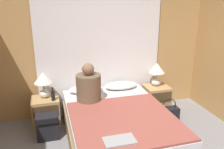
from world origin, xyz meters
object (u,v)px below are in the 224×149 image
(nightstand_left, at_px, (46,112))
(person_left_in_bed, at_px, (89,87))
(backpack_on_floor, at_px, (48,125))
(pillow_left, at_px, (86,89))
(lamp_left, at_px, (43,81))
(pillow_right, at_px, (121,85))
(laptop_on_bed, at_px, (119,140))
(bed, at_px, (118,127))
(handbag_on_floor, at_px, (168,114))
(nightstand_right, at_px, (156,98))
(beer_bottle_on_left_stand, at_px, (53,95))
(lamp_right, at_px, (157,71))

(nightstand_left, relative_size, person_left_in_bed, 0.78)
(backpack_on_floor, bearing_deg, person_left_in_bed, 6.33)
(backpack_on_floor, bearing_deg, pillow_left, 33.46)
(lamp_left, height_order, pillow_right, lamp_left)
(nightstand_left, distance_m, laptop_on_bed, 1.74)
(bed, height_order, lamp_left, lamp_left)
(laptop_on_bed, xyz_separation_m, handbag_on_floor, (1.24, 1.12, -0.41))
(handbag_on_floor, bearing_deg, nightstand_left, 168.56)
(nightstand_right, distance_m, pillow_left, 1.34)
(person_left_in_bed, height_order, beer_bottle_on_left_stand, person_left_in_bed)
(laptop_on_bed, bearing_deg, backpack_on_floor, 124.23)
(laptop_on_bed, distance_m, handbag_on_floor, 1.72)
(nightstand_right, height_order, person_left_in_bed, person_left_in_bed)
(pillow_right, relative_size, beer_bottle_on_left_stand, 2.60)
(nightstand_left, relative_size, beer_bottle_on_left_stand, 2.14)
(lamp_left, xyz_separation_m, pillow_right, (1.30, -0.02, -0.21))
(bed, relative_size, pillow_right, 3.43)
(lamp_right, xyz_separation_m, laptop_on_bed, (-1.20, -1.58, -0.23))
(pillow_left, relative_size, backpack_on_floor, 1.51)
(pillow_right, bearing_deg, lamp_right, 1.62)
(pillow_right, distance_m, beer_bottle_on_left_stand, 1.18)
(beer_bottle_on_left_stand, xyz_separation_m, handbag_on_floor, (1.89, -0.30, -0.44))
(lamp_right, bearing_deg, nightstand_left, -178.43)
(nightstand_right, relative_size, beer_bottle_on_left_stand, 2.14)
(lamp_right, distance_m, backpack_on_floor, 2.09)
(lamp_right, distance_m, laptop_on_bed, 2.00)
(nightstand_left, distance_m, beer_bottle_on_left_stand, 0.37)
(beer_bottle_on_left_stand, xyz_separation_m, backpack_on_floor, (-0.12, -0.30, -0.35))
(pillow_left, bearing_deg, nightstand_right, -1.54)
(bed, distance_m, laptop_on_bed, 0.83)
(lamp_right, bearing_deg, pillow_left, -179.15)
(nightstand_left, bearing_deg, beer_bottle_on_left_stand, -39.73)
(lamp_left, height_order, lamp_right, same)
(bed, xyz_separation_m, pillow_left, (-0.31, 0.81, 0.31))
(bed, height_order, pillow_left, pillow_left)
(pillow_right, bearing_deg, pillow_left, 180.00)
(backpack_on_floor, distance_m, handbag_on_floor, 2.00)
(nightstand_right, xyz_separation_m, beer_bottle_on_left_stand, (-1.85, -0.11, 0.33))
(bed, relative_size, pillow_left, 3.43)
(laptop_on_bed, height_order, backpack_on_floor, laptop_on_bed)
(person_left_in_bed, distance_m, laptop_on_bed, 1.22)
(pillow_left, distance_m, backpack_on_floor, 0.87)
(lamp_right, relative_size, pillow_left, 0.73)
(nightstand_left, distance_m, backpack_on_floor, 0.41)
(bed, distance_m, nightstand_left, 1.26)
(lamp_left, xyz_separation_m, laptop_on_bed, (0.78, -1.58, -0.23))
(nightstand_left, bearing_deg, backpack_on_floor, -88.06)
(lamp_right, distance_m, beer_bottle_on_left_stand, 1.87)
(lamp_left, xyz_separation_m, beer_bottle_on_left_stand, (0.13, -0.16, -0.20))
(bed, bearing_deg, pillow_right, 69.00)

